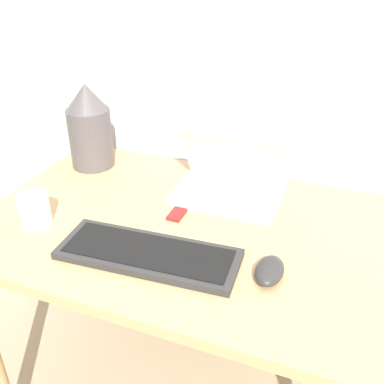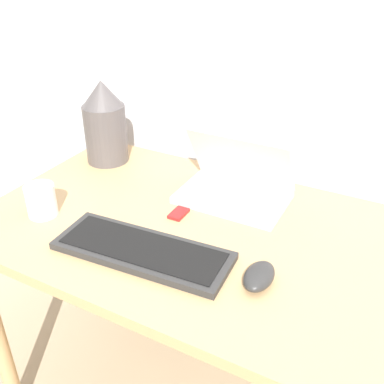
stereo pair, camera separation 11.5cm
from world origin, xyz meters
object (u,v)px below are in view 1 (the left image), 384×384
(laptop, at_px, (230,182))
(mug, at_px, (35,210))
(mouse, at_px, (269,271))
(keyboard, at_px, (149,254))
(mp3_player, at_px, (177,214))
(vase, at_px, (89,127))

(laptop, relative_size, mug, 3.43)
(mouse, bearing_deg, mug, -178.70)
(keyboard, bearing_deg, laptop, 75.59)
(mp3_player, relative_size, mug, 0.70)
(mouse, xyz_separation_m, mug, (-0.63, -0.01, 0.03))
(laptop, bearing_deg, mug, -142.22)
(keyboard, bearing_deg, vase, 135.82)
(mouse, relative_size, mug, 1.19)
(laptop, relative_size, mp3_player, 4.88)
(mouse, xyz_separation_m, mp3_player, (-0.29, 0.16, -0.01))
(keyboard, distance_m, mp3_player, 0.19)
(laptop, height_order, mp3_player, laptop)
(vase, bearing_deg, mp3_player, -26.21)
(laptop, distance_m, mouse, 0.38)
(vase, distance_m, mug, 0.38)
(mouse, relative_size, vase, 0.38)
(laptop, xyz_separation_m, vase, (-0.49, 0.03, 0.09))
(mouse, height_order, mug, mug)
(vase, height_order, mug, vase)
(mouse, bearing_deg, keyboard, -173.19)
(laptop, xyz_separation_m, keyboard, (-0.09, -0.36, -0.03))
(mouse, bearing_deg, laptop, 121.20)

